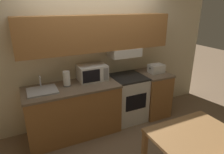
{
  "coord_description": "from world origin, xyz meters",
  "views": [
    {
      "loc": [
        -1.28,
        -3.36,
        2.16
      ],
      "look_at": [
        0.05,
        -0.59,
        1.04
      ],
      "focal_mm": 32.0,
      "sensor_mm": 36.0,
      "label": 1
    }
  ],
  "objects": [
    {
      "name": "stove_range",
      "position": [
        0.51,
        -0.32,
        0.44
      ],
      "size": [
        0.61,
        0.64,
        0.89
      ],
      "color": "white",
      "rests_on": "ground_plane"
    },
    {
      "name": "sink_basin",
      "position": [
        -1.03,
        -0.34,
        0.9
      ],
      "size": [
        0.45,
        0.39,
        0.22
      ],
      "color": "#B7BABF",
      "rests_on": "lower_counter_main"
    },
    {
      "name": "dining_table",
      "position": [
        0.39,
        -2.08,
        0.66
      ],
      "size": [
        0.98,
        0.75,
        0.78
      ],
      "color": "#9E7042",
      "rests_on": "ground_plane"
    },
    {
      "name": "microwave",
      "position": [
        -0.15,
        -0.19,
        1.02
      ],
      "size": [
        0.49,
        0.37,
        0.27
      ],
      "color": "white",
      "rests_on": "lower_counter_main"
    },
    {
      "name": "paper_towel_roll",
      "position": [
        -0.63,
        -0.27,
        1.01
      ],
      "size": [
        0.13,
        0.13,
        0.25
      ],
      "color": "black",
      "rests_on": "lower_counter_main"
    },
    {
      "name": "toaster",
      "position": [
        1.13,
        -0.36,
        0.97
      ],
      "size": [
        0.3,
        0.21,
        0.16
      ],
      "color": "white",
      "rests_on": "lower_counter_right_stub"
    },
    {
      "name": "wall_back",
      "position": [
        0.01,
        -0.06,
        1.46
      ],
      "size": [
        5.07,
        0.38,
        2.55
      ],
      "color": "beige",
      "rests_on": "ground_plane"
    },
    {
      "name": "lower_counter_main",
      "position": [
        -0.57,
        -0.34,
        0.44
      ],
      "size": [
        1.55,
        0.7,
        0.89
      ],
      "color": "#A36B38",
      "rests_on": "ground_plane"
    },
    {
      "name": "ground_plane",
      "position": [
        0.0,
        0.0,
        0.0
      ],
      "size": [
        16.0,
        16.0,
        0.0
      ],
      "primitive_type": "plane",
      "color": "#7F664C"
    },
    {
      "name": "lower_counter_right_stub",
      "position": [
        1.09,
        -0.34,
        0.44
      ],
      "size": [
        0.52,
        0.7,
        0.89
      ],
      "color": "#A36B38",
      "rests_on": "ground_plane"
    }
  ]
}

